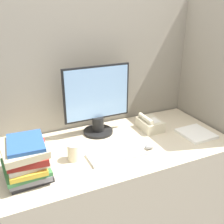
{
  "coord_description": "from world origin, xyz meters",
  "views": [
    {
      "loc": [
        -0.72,
        -1.08,
        1.69
      ],
      "look_at": [
        -0.03,
        0.43,
        0.98
      ],
      "focal_mm": 42.0,
      "sensor_mm": 36.0,
      "label": 1
    }
  ],
  "objects_px": {
    "monitor": "(97,103)",
    "coffee_cup": "(74,152)",
    "keyboard": "(116,154)",
    "book_stack": "(26,160)",
    "mouse": "(149,147)",
    "desk_telephone": "(150,124)"
  },
  "relations": [
    {
      "from": "monitor",
      "to": "coffee_cup",
      "type": "relative_size",
      "value": 4.57
    },
    {
      "from": "keyboard",
      "to": "book_stack",
      "type": "relative_size",
      "value": 1.21
    },
    {
      "from": "book_stack",
      "to": "keyboard",
      "type": "bearing_deg",
      "value": -0.92
    },
    {
      "from": "monitor",
      "to": "keyboard",
      "type": "xyz_separation_m",
      "value": [
        -0.01,
        -0.36,
        -0.23
      ]
    },
    {
      "from": "mouse",
      "to": "desk_telephone",
      "type": "xyz_separation_m",
      "value": [
        0.16,
        0.26,
        0.03
      ]
    },
    {
      "from": "desk_telephone",
      "to": "monitor",
      "type": "bearing_deg",
      "value": 163.09
    },
    {
      "from": "monitor",
      "to": "keyboard",
      "type": "relative_size",
      "value": 1.4
    },
    {
      "from": "mouse",
      "to": "desk_telephone",
      "type": "height_order",
      "value": "desk_telephone"
    },
    {
      "from": "keyboard",
      "to": "coffee_cup",
      "type": "bearing_deg",
      "value": 164.7
    },
    {
      "from": "mouse",
      "to": "book_stack",
      "type": "relative_size",
      "value": 0.23
    },
    {
      "from": "book_stack",
      "to": "monitor",
      "type": "bearing_deg",
      "value": 31.33
    },
    {
      "from": "mouse",
      "to": "desk_telephone",
      "type": "distance_m",
      "value": 0.31
    },
    {
      "from": "monitor",
      "to": "coffee_cup",
      "type": "xyz_separation_m",
      "value": [
        -0.28,
        -0.29,
        -0.18
      ]
    },
    {
      "from": "mouse",
      "to": "desk_telephone",
      "type": "bearing_deg",
      "value": 57.63
    },
    {
      "from": "coffee_cup",
      "to": "monitor",
      "type": "bearing_deg",
      "value": 45.56
    },
    {
      "from": "keyboard",
      "to": "mouse",
      "type": "relative_size",
      "value": 5.34
    },
    {
      "from": "book_stack",
      "to": "desk_telephone",
      "type": "height_order",
      "value": "book_stack"
    },
    {
      "from": "keyboard",
      "to": "coffee_cup",
      "type": "height_order",
      "value": "coffee_cup"
    },
    {
      "from": "monitor",
      "to": "desk_telephone",
      "type": "relative_size",
      "value": 2.61
    },
    {
      "from": "monitor",
      "to": "desk_telephone",
      "type": "distance_m",
      "value": 0.46
    },
    {
      "from": "mouse",
      "to": "monitor",
      "type": "bearing_deg",
      "value": 121.38
    },
    {
      "from": "coffee_cup",
      "to": "book_stack",
      "type": "bearing_deg",
      "value": -167.78
    }
  ]
}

